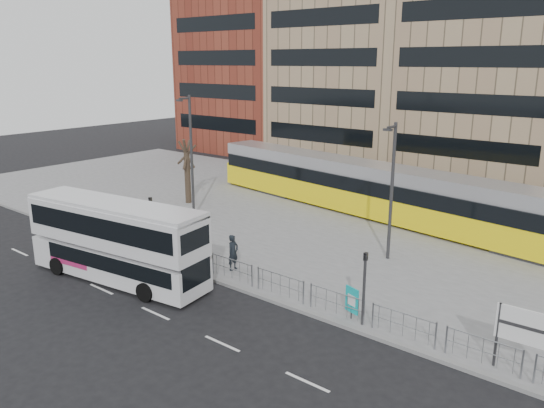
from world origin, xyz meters
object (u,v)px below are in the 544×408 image
Objects in this scene: double_decker_bus at (116,239)px; lamp_post_west at (191,152)px; traffic_light_west at (151,217)px; tram at (384,192)px; bare_tree at (186,137)px; ad_panel at (352,301)px; traffic_light_east at (364,279)px; pedestrian at (233,252)px; lamp_post_east at (391,186)px; station_sign at (528,331)px.

lamp_post_west is (-4.79, 9.42, 2.49)m from double_decker_bus.
traffic_light_west is at bearing -62.57° from lamp_post_west.
tram is 14.77m from bare_tree.
ad_panel is at bearing -23.76° from bare_tree.
lamp_post_west reaches higher than traffic_light_east.
pedestrian is 10.61m from lamp_post_west.
traffic_light_west is at bearing -146.64° from lamp_post_east.
lamp_post_west reaches higher than station_sign.
double_decker_bus is at bearing -56.15° from bare_tree.
tram reaches higher than traffic_light_west.
traffic_light_west is 0.42× the size of lamp_post_east.
station_sign is 14.14m from pedestrian.
lamp_post_west is 1.22× the size of bare_tree.
tram is 15.71m from traffic_light_west.
station_sign is 19.59m from traffic_light_west.
tram reaches higher than ad_panel.
lamp_post_east is (13.96, 1.24, -0.45)m from lamp_post_west.
double_decker_bus is 11.80m from ad_panel.
double_decker_bus is 14.21m from lamp_post_east.
lamp_post_east is 17.21m from bare_tree.
traffic_light_east is at bearing 3.02° from ad_panel.
lamp_post_west is (-8.56, 5.16, 3.56)m from pedestrian.
traffic_light_east reaches higher than pedestrian.
traffic_light_east is 0.42× the size of lamp_post_east.
traffic_light_east is 17.92m from lamp_post_west.
bare_tree is (-6.25, 8.38, 2.99)m from traffic_light_west.
double_decker_bus is 14.61m from bare_tree.
lamp_post_west is at bearing -174.94° from lamp_post_east.
pedestrian is at bearing -169.06° from ad_panel.
double_decker_bus is 1.23× the size of lamp_post_west.
pedestrian reaches higher than ad_panel.
station_sign reaches higher than ad_panel.
station_sign is at bearing -13.89° from traffic_light_west.
tram is at bearing 110.05° from traffic_light_east.
tram is 8.21m from lamp_post_east.
traffic_light_west is (-12.95, 0.07, 1.17)m from ad_panel.
station_sign is 0.29× the size of lamp_post_west.
double_decker_bus is 3.27× the size of traffic_light_east.
traffic_light_east is 0.38× the size of lamp_post_west.
tram is 4.53× the size of bare_tree.
ad_panel is 0.17× the size of lamp_post_west.
lamp_post_west is (-22.66, 5.86, 2.83)m from station_sign.
bare_tree is at bearing 112.61° from traffic_light_west.
traffic_light_west is at bearing -162.93° from ad_panel.
double_decker_bus is at bearing 137.95° from pedestrian.
bare_tree reaches higher than traffic_light_east.
tram is 13.40m from pedestrian.
double_decker_bus is 1.51× the size of bare_tree.
station_sign is at bearing 18.60° from ad_panel.
lamp_post_west reaches higher than double_decker_bus.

